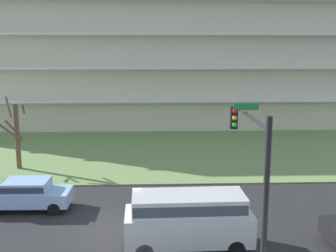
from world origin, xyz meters
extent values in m
plane|color=#232326|center=(0.00, 0.00, 0.00)|extent=(160.00, 160.00, 0.00)
cube|color=#66844C|center=(0.00, 14.00, 0.04)|extent=(80.00, 16.00, 0.08)
cube|color=beige|center=(0.00, 28.68, 9.52)|extent=(45.40, 13.35, 19.03)
cube|color=silver|center=(0.00, 21.55, 3.17)|extent=(43.59, 0.90, 0.24)
cube|color=silver|center=(0.00, 21.55, 6.34)|extent=(43.59, 0.90, 0.24)
cube|color=silver|center=(0.00, 21.55, 9.52)|extent=(43.59, 0.90, 0.24)
cylinder|color=brown|center=(-7.42, 9.71, 2.28)|extent=(0.33, 0.33, 4.56)
cylinder|color=brown|center=(-7.60, 8.91, 2.77)|extent=(1.70, 0.52, 1.21)
cylinder|color=brown|center=(-7.78, 9.46, 4.36)|extent=(0.69, 0.90, 1.34)
cylinder|color=brown|center=(-7.42, 9.18, 2.88)|extent=(1.17, 0.15, 1.34)
cylinder|color=brown|center=(-6.93, 9.82, 4.16)|extent=(0.39, 1.10, 0.76)
cylinder|color=black|center=(9.69, -1.26, 0.32)|extent=(0.65, 0.24, 0.64)
cube|color=#B7BABF|center=(3.22, -2.00, 0.98)|extent=(5.25, 2.12, 1.25)
cube|color=#B7BABF|center=(3.22, -2.00, 1.98)|extent=(4.64, 1.95, 0.75)
cube|color=#2D3847|center=(3.22, -2.00, 1.98)|extent=(4.55, 1.98, 0.41)
cylinder|color=black|center=(5.02, -1.07, 0.36)|extent=(0.72, 0.24, 0.72)
cylinder|color=black|center=(5.06, -2.85, 0.36)|extent=(0.72, 0.24, 0.72)
cylinder|color=black|center=(1.38, -1.15, 0.36)|extent=(0.72, 0.24, 0.72)
cylinder|color=black|center=(1.42, -2.93, 0.36)|extent=(0.72, 0.24, 0.72)
cube|color=#8CB2E0|center=(-4.70, 2.50, 0.67)|extent=(4.43, 1.88, 0.70)
cube|color=#8CB2E0|center=(-4.70, 2.50, 1.29)|extent=(2.23, 1.70, 0.55)
cube|color=#2D3847|center=(-4.70, 2.50, 1.29)|extent=(2.19, 1.73, 0.30)
cylinder|color=black|center=(-6.23, 3.32, 0.32)|extent=(0.64, 0.23, 0.64)
cylinder|color=black|center=(-3.18, 1.68, 0.32)|extent=(0.64, 0.23, 0.64)
cylinder|color=black|center=(-3.15, 3.26, 0.32)|extent=(0.64, 0.23, 0.64)
cylinder|color=black|center=(5.06, -6.60, 3.18)|extent=(0.18, 0.18, 6.35)
cylinder|color=black|center=(5.06, -3.95, 5.95)|extent=(0.12, 5.30, 0.12)
cube|color=black|center=(5.06, -1.60, 5.45)|extent=(0.28, 0.28, 0.90)
sphere|color=red|center=(5.06, -1.75, 5.75)|extent=(0.20, 0.20, 0.20)
sphere|color=#F2A519|center=(5.06, -1.75, 5.47)|extent=(0.20, 0.20, 0.20)
sphere|color=green|center=(5.06, -1.75, 5.19)|extent=(0.20, 0.20, 0.20)
cube|color=#197238|center=(5.06, -3.69, 6.20)|extent=(0.90, 0.04, 0.24)
camera|label=1|loc=(1.77, -17.81, 8.23)|focal=43.83mm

